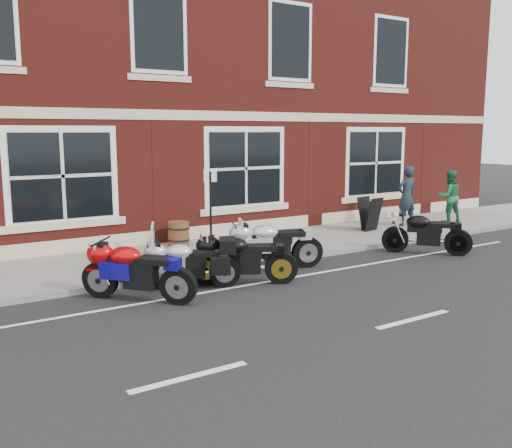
# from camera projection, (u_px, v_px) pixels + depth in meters

# --- Properties ---
(ground) EXTENTS (80.00, 80.00, 0.00)m
(ground) POSITION_uv_depth(u_px,v_px,m) (300.00, 279.00, 11.67)
(ground) COLOR black
(ground) RESTS_ON ground
(sidewalk) EXTENTS (30.00, 3.00, 0.12)m
(sidewalk) POSITION_uv_depth(u_px,v_px,m) (227.00, 251.00, 14.14)
(sidewalk) COLOR slate
(sidewalk) RESTS_ON ground
(kerb) EXTENTS (30.00, 0.16, 0.12)m
(kerb) POSITION_uv_depth(u_px,v_px,m) (262.00, 263.00, 12.83)
(kerb) COLOR slate
(kerb) RESTS_ON ground
(pub_building) EXTENTS (24.00, 12.00, 12.00)m
(pub_building) POSITION_uv_depth(u_px,v_px,m) (115.00, 42.00, 19.39)
(pub_building) COLOR maroon
(pub_building) RESTS_ON ground
(moto_touring_silver) EXTENTS (1.83, 0.97, 1.30)m
(moto_touring_silver) POSITION_uv_depth(u_px,v_px,m) (186.00, 262.00, 10.92)
(moto_touring_silver) COLOR black
(moto_touring_silver) RESTS_ON ground
(moto_sport_red) EXTENTS (1.55, 1.78, 1.00)m
(moto_sport_red) POSITION_uv_depth(u_px,v_px,m) (137.00, 269.00, 10.12)
(moto_sport_red) COLOR black
(moto_sport_red) RESTS_ON ground
(moto_sport_black) EXTENTS (1.91, 1.18, 0.96)m
(moto_sport_black) POSITION_uv_depth(u_px,v_px,m) (241.00, 257.00, 11.22)
(moto_sport_black) COLOR black
(moto_sport_black) RESTS_ON ground
(moto_sport_silver) EXTENTS (2.22, 0.81, 1.02)m
(moto_sport_silver) POSITION_uv_depth(u_px,v_px,m) (271.00, 243.00, 12.39)
(moto_sport_silver) COLOR black
(moto_sport_silver) RESTS_ON ground
(moto_naked_black) EXTENTS (1.49, 1.73, 0.97)m
(moto_naked_black) POSITION_uv_depth(u_px,v_px,m) (425.00, 232.00, 14.00)
(moto_naked_black) COLOR black
(moto_naked_black) RESTS_ON ground
(pedestrian_left) EXTENTS (0.68, 0.46, 1.83)m
(pedestrian_left) POSITION_uv_depth(u_px,v_px,m) (407.00, 196.00, 17.38)
(pedestrian_left) COLOR black
(pedestrian_left) RESTS_ON sidewalk
(pedestrian_right) EXTENTS (0.97, 0.87, 1.66)m
(pedestrian_right) POSITION_uv_depth(u_px,v_px,m) (449.00, 196.00, 18.05)
(pedestrian_right) COLOR #1B6139
(pedestrian_right) RESTS_ON sidewalk
(a_board_sign) EXTENTS (0.66, 0.50, 0.99)m
(a_board_sign) POSITION_uv_depth(u_px,v_px,m) (370.00, 214.00, 16.61)
(a_board_sign) COLOR black
(a_board_sign) RESTS_ON sidewalk
(barrel_planter) EXTENTS (0.56, 0.56, 0.62)m
(barrel_planter) POSITION_uv_depth(u_px,v_px,m) (179.00, 234.00, 14.41)
(barrel_planter) COLOR #4F2F15
(barrel_planter) RESTS_ON sidewalk
(parking_sign) EXTENTS (0.27, 0.13, 2.05)m
(parking_sign) POSITION_uv_depth(u_px,v_px,m) (211.00, 207.00, 12.81)
(parking_sign) COLOR black
(parking_sign) RESTS_ON sidewalk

